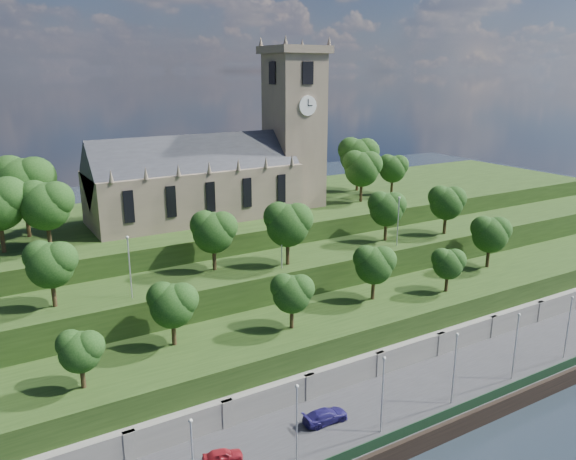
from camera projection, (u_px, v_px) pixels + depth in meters
ground at (411, 456)px, 56.41m from camera, size 320.00×320.00×0.00m
promenade at (374, 417)px, 61.11m from camera, size 160.00×12.00×2.00m
quay_wall at (412, 447)px, 56.07m from camera, size 160.00×0.50×2.20m
fence at (408, 430)px, 56.20m from camera, size 160.00×0.10×1.20m
retaining_wall at (342, 379)px, 65.64m from camera, size 160.00×2.10×5.00m
embankment_lower at (314, 347)px, 70.23m from camera, size 160.00×12.00×8.00m
embankment_upper at (271, 302)px, 78.79m from camera, size 160.00×10.00×12.00m
hilltop at (212, 252)px, 95.77m from camera, size 160.00×32.00×15.00m
church at (223, 168)px, 88.74m from camera, size 38.60×12.35×27.60m
trees_lower at (353, 270)px, 71.28m from camera, size 66.34×8.79×8.12m
trees_upper at (297, 221)px, 76.73m from camera, size 64.67×8.58×8.64m
trees_hilltop at (193, 177)px, 85.50m from camera, size 72.31×16.50×11.39m
lamp_posts_promenade at (383, 389)px, 55.63m from camera, size 60.36×0.36×8.48m
lamp_posts_upper at (282, 237)px, 73.48m from camera, size 40.36×0.36×7.50m
car_left at (223, 456)px, 52.40m from camera, size 4.03×2.40×1.29m
car_right at (325, 416)px, 58.37m from camera, size 5.05×2.24×1.44m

